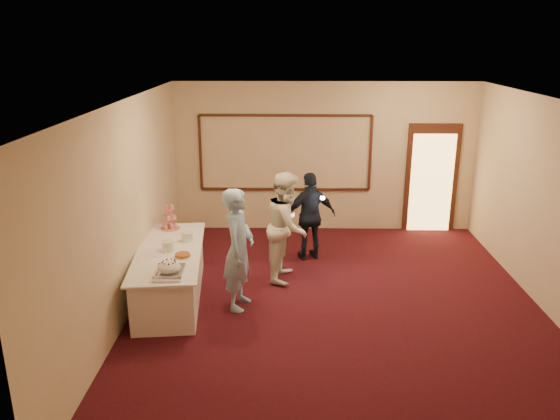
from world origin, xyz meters
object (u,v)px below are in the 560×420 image
(plate_stack_a, at_px, (168,246))
(buffet_table, at_px, (170,274))
(pavlova_tray, at_px, (169,269))
(plate_stack_b, at_px, (187,237))
(man, at_px, (239,249))
(guest, at_px, (311,216))
(tart, at_px, (183,255))
(woman, at_px, (287,226))
(cupcake_stand, at_px, (170,219))

(plate_stack_a, bearing_deg, buffet_table, 83.13)
(buffet_table, relative_size, pavlova_tray, 4.77)
(pavlova_tray, height_order, plate_stack_b, pavlova_tray)
(plate_stack_b, bearing_deg, pavlova_tray, -90.71)
(man, bearing_deg, guest, -19.15)
(plate_stack_b, height_order, tart, plate_stack_b)
(man, height_order, woman, man)
(buffet_table, bearing_deg, man, -14.24)
(cupcake_stand, relative_size, man, 0.26)
(pavlova_tray, xyz_separation_m, tart, (0.06, 0.62, -0.06))
(plate_stack_a, xyz_separation_m, tart, (0.26, -0.24, -0.05))
(cupcake_stand, bearing_deg, plate_stack_b, -56.69)
(guest, bearing_deg, plate_stack_b, 14.25)
(cupcake_stand, relative_size, plate_stack_a, 2.50)
(pavlova_tray, relative_size, cupcake_stand, 1.16)
(woman, bearing_deg, tart, 133.28)
(pavlova_tray, xyz_separation_m, cupcake_stand, (-0.38, 1.84, 0.08))
(cupcake_stand, distance_m, guest, 2.44)
(woman, height_order, guest, woman)
(cupcake_stand, xyz_separation_m, woman, (1.95, -0.21, -0.04))
(plate_stack_a, height_order, woman, woman)
(man, bearing_deg, woman, -22.48)
(cupcake_stand, relative_size, plate_stack_b, 2.58)
(tart, xyz_separation_m, woman, (1.51, 1.01, 0.10))
(plate_stack_a, distance_m, woman, 1.93)
(buffet_table, height_order, cupcake_stand, cupcake_stand)
(pavlova_tray, bearing_deg, tart, 84.38)
(man, height_order, guest, man)
(buffet_table, xyz_separation_m, woman, (1.77, 0.75, 0.51))
(buffet_table, distance_m, man, 1.22)
(plate_stack_b, relative_size, tart, 0.71)
(plate_stack_b, relative_size, man, 0.10)
(pavlova_tray, bearing_deg, cupcake_stand, 101.54)
(buffet_table, relative_size, cupcake_stand, 5.53)
(woman, bearing_deg, plate_stack_b, 113.28)
(cupcake_stand, bearing_deg, woman, -6.26)
(cupcake_stand, bearing_deg, plate_stack_a, -79.80)
(pavlova_tray, bearing_deg, guest, 51.15)
(pavlova_tray, relative_size, guest, 0.34)
(man, relative_size, guest, 1.14)
(buffet_table, relative_size, woman, 1.43)
(tart, bearing_deg, woman, 33.80)
(buffet_table, distance_m, plate_stack_a, 0.46)
(cupcake_stand, height_order, man, man)
(plate_stack_a, relative_size, guest, 0.12)
(pavlova_tray, xyz_separation_m, guest, (1.98, 2.46, -0.06))
(cupcake_stand, height_order, plate_stack_b, cupcake_stand)
(plate_stack_b, height_order, guest, guest)
(pavlova_tray, xyz_separation_m, man, (0.88, 0.60, 0.05))
(cupcake_stand, xyz_separation_m, tart, (0.44, -1.23, -0.14))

